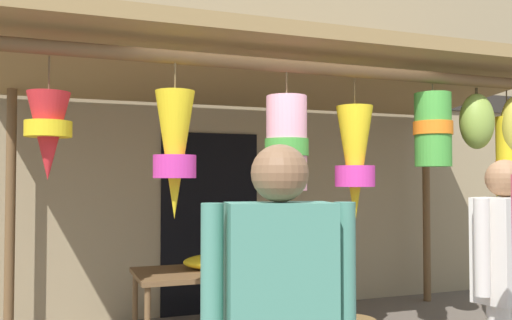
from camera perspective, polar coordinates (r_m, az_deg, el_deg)
The scene contains 7 objects.
shop_facade at distance 6.24m, azimuth -4.09°, elevation 3.01°, with size 11.88×0.29×4.07m.
market_stall_canopy at distance 4.91m, azimuth 3.78°, elevation 6.86°, with size 5.17×2.23×2.64m.
display_table at distance 5.05m, azimuth -5.10°, elevation -12.17°, with size 1.30×0.82×0.66m.
flower_heap_on_table at distance 5.11m, azimuth -4.22°, elevation -10.60°, with size 0.59×0.41×0.13m.
folding_chair at distance 4.06m, azimuth 6.40°, elevation -16.05°, with size 0.54×0.54×0.84m.
wicker_basket_spare at distance 5.69m, azimuth 5.09°, elevation -16.20°, with size 0.46×0.46×0.19m, color brown.
shopper_by_bananas at distance 3.48m, azimuth 24.89°, elevation -10.87°, with size 0.57×0.33×1.60m.
Camera 1 is at (-1.73, -3.62, 1.49)m, focal length 37.92 mm.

